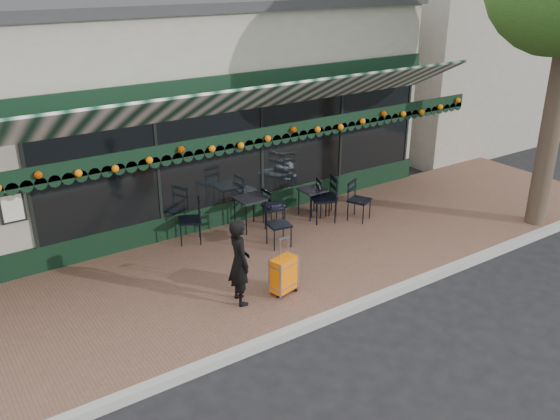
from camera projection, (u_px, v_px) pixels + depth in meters
ground at (322, 320)px, 9.64m from camera, size 80.00×80.00×0.00m
sidewalk at (256, 268)px, 11.14m from camera, size 18.00×4.00×0.15m
curb at (325, 319)px, 9.55m from camera, size 18.00×0.16×0.15m
restaurant_building at (131, 99)px, 14.75m from camera, size 12.00×9.60×4.50m
neighbor_building_right at (470, 52)px, 21.59m from camera, size 12.00×8.00×4.80m
woman at (239, 262)px, 9.63m from camera, size 0.44×0.59×1.47m
suitcase at (284, 275)px, 10.04m from camera, size 0.50×0.36×1.03m
cafe_table_a at (313, 192)px, 13.06m from camera, size 0.52×0.52×0.64m
cafe_table_b at (250, 201)px, 12.42m from camera, size 0.56×0.56×0.69m
chair_a_left at (324, 199)px, 12.84m from camera, size 0.65×0.65×1.01m
chair_a_right at (327, 197)px, 13.18m from camera, size 0.57×0.57×0.87m
chair_a_front at (359, 201)px, 12.92m from camera, size 0.59×0.59×0.89m
chair_b_left at (190, 221)px, 11.86m from camera, size 0.62×0.62×0.93m
chair_b_right at (274, 206)px, 12.70m from camera, size 0.43×0.43×0.83m
chair_b_front at (279, 225)px, 11.71m from camera, size 0.51×0.51×0.89m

